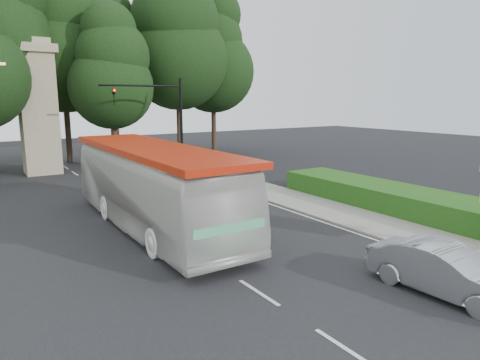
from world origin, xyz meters
TOP-DOWN VIEW (x-y plane):
  - road_surface at (0.00, 12.00)m, footprint 14.00×80.00m
  - sidewalk_right at (8.50, 12.00)m, footprint 3.00×80.00m
  - hedge at (11.50, 8.00)m, footprint 3.00×14.00m
  - traffic_signal_mast at (5.68, 24.00)m, footprint 6.10×0.35m
  - monument at (-2.00, 30.00)m, footprint 3.00×3.00m
  - tree_center_right at (1.00, 35.00)m, footprint 9.24×9.24m
  - tree_east_near at (6.00, 37.00)m, footprint 8.12×8.12m
  - tree_east_mid at (11.00, 33.00)m, footprint 9.52×9.52m
  - tree_far_east at (16.00, 35.00)m, footprint 8.68×8.68m
  - tree_monument_right at (3.50, 29.50)m, footprint 6.72×6.72m
  - transit_bus at (-0.14, 11.88)m, footprint 3.10×13.26m
  - sedan_silver at (4.57, 0.94)m, footprint 1.92×4.67m

SIDE VIEW (x-z plane):
  - road_surface at x=0.00m, z-range 0.00..0.02m
  - sidewalk_right at x=8.50m, z-range 0.00..0.12m
  - hedge at x=11.50m, z-range 0.00..1.20m
  - sedan_silver at x=4.57m, z-range 0.00..1.50m
  - transit_bus at x=-0.14m, z-range 0.00..3.69m
  - traffic_signal_mast at x=5.68m, z-range 1.07..8.27m
  - monument at x=-2.00m, z-range 0.08..10.13m
  - tree_monument_right at x=3.50m, z-range 1.41..14.61m
  - tree_east_near at x=6.00m, z-range 1.71..17.66m
  - tree_far_east at x=16.00m, z-range 1.83..18.88m
  - tree_center_right at x=1.00m, z-range 1.94..20.09m
  - tree_east_mid at x=11.00m, z-range 2.00..20.70m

